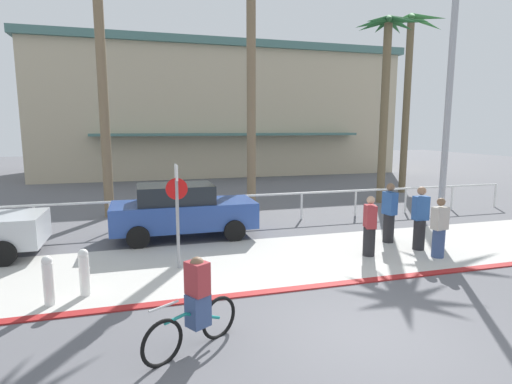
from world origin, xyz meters
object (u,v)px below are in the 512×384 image
stop_sign_bike_lane (177,201)px  pedestrian_1 (420,221)px  palm_tree_1 (99,19)px  car_blue_1 (182,210)px  bollard_0 (48,280)px  palm_tree_4 (410,68)px  pedestrian_0 (389,215)px  pedestrian_3 (439,231)px  bollard_2 (84,272)px  pedestrian_2 (370,229)px  palm_tree_2 (251,32)px  streetlight_curb (455,96)px  cyclist_teal_0 (196,306)px  palm_tree_3 (387,61)px

stop_sign_bike_lane → pedestrian_1: 6.72m
palm_tree_1 → car_blue_1: palm_tree_1 is taller
stop_sign_bike_lane → palm_tree_1: bearing=106.6°
bollard_0 → palm_tree_4: (15.33, 10.41, 5.95)m
stop_sign_bike_lane → pedestrian_0: stop_sign_bike_lane is taller
palm_tree_1 → pedestrian_0: palm_tree_1 is taller
palm_tree_1 → pedestrian_3: 13.39m
bollard_2 → pedestrian_2: bearing=6.2°
bollard_2 → pedestrian_3: (8.70, 0.14, 0.23)m
pedestrian_2 → car_blue_1: bearing=144.3°
bollard_2 → palm_tree_2: 11.29m
bollard_2 → pedestrian_2: 7.06m
bollard_2 → pedestrian_2: pedestrian_2 is taller
streetlight_curb → cyclist_teal_0: (-7.68, -3.57, -3.58)m
cyclist_teal_0 → pedestrian_1: size_ratio=0.88×
palm_tree_2 → pedestrian_0: bearing=-63.7°
stop_sign_bike_lane → palm_tree_2: 8.93m
bollard_0 → streetlight_curb: 10.95m
stop_sign_bike_lane → streetlight_curb: (7.60, -0.22, 2.60)m
car_blue_1 → streetlight_curb: bearing=-23.6°
pedestrian_2 → bollard_2: bearing=-173.8°
pedestrian_3 → palm_tree_3: bearing=67.5°
palm_tree_3 → pedestrian_1: palm_tree_3 is taller
palm_tree_1 → palm_tree_4: size_ratio=1.09×
pedestrian_2 → palm_tree_1: bearing=134.5°
bollard_2 → car_blue_1: size_ratio=0.23×
stop_sign_bike_lane → palm_tree_4: size_ratio=0.28×
bollard_0 → pedestrian_0: 9.13m
palm_tree_1 → pedestrian_1: 12.90m
car_blue_1 → pedestrian_2: (4.61, -3.32, -0.11)m
pedestrian_1 → pedestrian_0: bearing=113.6°
streetlight_curb → car_blue_1: size_ratio=1.70×
cyclist_teal_0 → pedestrian_2: 6.12m
palm_tree_4 → pedestrian_3: 12.98m
stop_sign_bike_lane → bollard_0: (-2.61, -1.46, -1.16)m
stop_sign_bike_lane → bollard_0: 3.21m
car_blue_1 → cyclist_teal_0: bearing=-94.1°
bollard_2 → pedestrian_0: 8.47m
palm_tree_4 → cyclist_teal_0: 18.96m
bollard_2 → pedestrian_1: bearing=5.8°
pedestrian_3 → streetlight_curb: bearing=41.9°
palm_tree_1 → palm_tree_4: palm_tree_1 is taller
car_blue_1 → pedestrian_1: pedestrian_1 is taller
streetlight_curb → pedestrian_2: size_ratio=4.57×
bollard_2 → palm_tree_4: 18.83m
pedestrian_0 → palm_tree_3: bearing=59.1°
stop_sign_bike_lane → pedestrian_1: stop_sign_bike_lane is taller
palm_tree_4 → pedestrian_3: size_ratio=5.67×
bollard_0 → car_blue_1: (3.01, 4.38, 0.35)m
pedestrian_0 → pedestrian_3: size_ratio=1.12×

